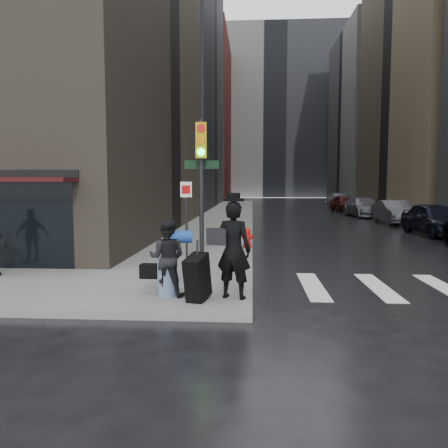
{
  "coord_description": "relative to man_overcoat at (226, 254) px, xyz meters",
  "views": [
    {
      "loc": [
        1.99,
        -9.81,
        2.54
      ],
      "look_at": [
        1.11,
        3.61,
        1.3
      ],
      "focal_mm": 35.0,
      "sensor_mm": 36.0,
      "label": 1
    }
  ],
  "objects": [
    {
      "name": "sidewalk_right",
      "position": [
        12.05,
        27.89,
        -1.02
      ],
      "size": [
        3.0,
        50.0,
        0.15
      ],
      "primitive_type": "cube",
      "color": "slate",
      "rests_on": "ground"
    },
    {
      "name": "parked_car_2",
      "position": [
        9.52,
        19.43,
        -0.35
      ],
      "size": [
        1.67,
        4.57,
        1.5
      ],
      "primitive_type": "imported",
      "rotation": [
        0.0,
        0.0,
        0.02
      ],
      "color": "#3C3C41",
      "rests_on": "ground"
    },
    {
      "name": "bldg_left_far",
      "position": [
        -14.45,
        62.89,
        11.9
      ],
      "size": [
        22.0,
        20.0,
        26.0
      ],
      "primitive_type": "cube",
      "color": "#56231D",
      "rests_on": "ground"
    },
    {
      "name": "bldg_right_far",
      "position": [
        24.55,
        58.89,
        11.4
      ],
      "size": [
        22.0,
        20.0,
        25.0
      ],
      "primitive_type": "cube",
      "color": "gray",
      "rests_on": "ground"
    },
    {
      "name": "fire_hydrant",
      "position": [
        0.35,
        7.35,
        -0.61
      ],
      "size": [
        0.44,
        0.33,
        0.75
      ],
      "rotation": [
        0.0,
        0.0,
        -0.33
      ],
      "color": "#AE120A",
      "rests_on": "ground"
    },
    {
      "name": "parked_car_5",
      "position": [
        9.85,
        38.21,
        -0.32
      ],
      "size": [
        2.02,
        4.82,
        1.55
      ],
      "primitive_type": "imported",
      "rotation": [
        0.0,
        0.0,
        0.08
      ],
      "color": "#3A3A3F",
      "rests_on": "ground"
    },
    {
      "name": "man_overcoat",
      "position": [
        0.0,
        0.0,
        0.0
      ],
      "size": [
        1.42,
        1.05,
        2.25
      ],
      "rotation": [
        0.0,
        0.0,
        2.86
      ],
      "color": "black",
      "rests_on": "ground"
    },
    {
      "name": "parked_car_4",
      "position": [
        9.03,
        31.95,
        -0.33
      ],
      "size": [
        2.23,
        4.63,
        1.52
      ],
      "primitive_type": "imported",
      "rotation": [
        0.0,
        0.0,
        0.1
      ],
      "color": "#3A0C0B",
      "rests_on": "ground"
    },
    {
      "name": "bldg_distant",
      "position": [
        4.55,
        78.89,
        14.9
      ],
      "size": [
        40.0,
        12.0,
        32.0
      ],
      "primitive_type": "cube",
      "color": "gray",
      "rests_on": "ground"
    },
    {
      "name": "sidewalk_left",
      "position": [
        -1.45,
        27.89,
        -1.02
      ],
      "size": [
        4.0,
        50.0,
        0.15
      ],
      "primitive_type": "cube",
      "color": "slate",
      "rests_on": "ground"
    },
    {
      "name": "bldg_left_mid",
      "position": [
        -14.45,
        38.89,
        15.9
      ],
      "size": [
        22.0,
        24.0,
        34.0
      ],
      "primitive_type": "cube",
      "color": "gray",
      "rests_on": "ground"
    },
    {
      "name": "parked_car_1",
      "position": [
        9.54,
        13.17,
        -0.29
      ],
      "size": [
        2.15,
        4.84,
        1.62
      ],
      "primitive_type": "imported",
      "rotation": [
        0.0,
        0.0,
        0.05
      ],
      "color": "black",
      "rests_on": "ground"
    },
    {
      "name": "man_jeans",
      "position": [
        -1.27,
        0.16,
        -0.12
      ],
      "size": [
        1.17,
        0.67,
        1.65
      ],
      "rotation": [
        0.0,
        0.0,
        3.09
      ],
      "color": "black",
      "rests_on": "ground"
    },
    {
      "name": "ground",
      "position": [
        -1.45,
        0.89,
        -1.1
      ],
      "size": [
        140.0,
        140.0,
        0.0
      ],
      "primitive_type": "plane",
      "color": "black",
      "rests_on": "ground"
    },
    {
      "name": "traffic_light",
      "position": [
        -0.85,
        2.6,
        1.68
      ],
      "size": [
        1.02,
        0.5,
        4.07
      ],
      "rotation": [
        0.0,
        0.0,
        0.09
      ],
      "color": "black",
      "rests_on": "ground"
    },
    {
      "name": "parked_car_3",
      "position": [
        9.13,
        25.69,
        -0.35
      ],
      "size": [
        2.53,
        5.32,
        1.5
      ],
      "primitive_type": "imported",
      "rotation": [
        0.0,
        0.0,
        0.09
      ],
      "color": "#525257",
      "rests_on": "ground"
    }
  ]
}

